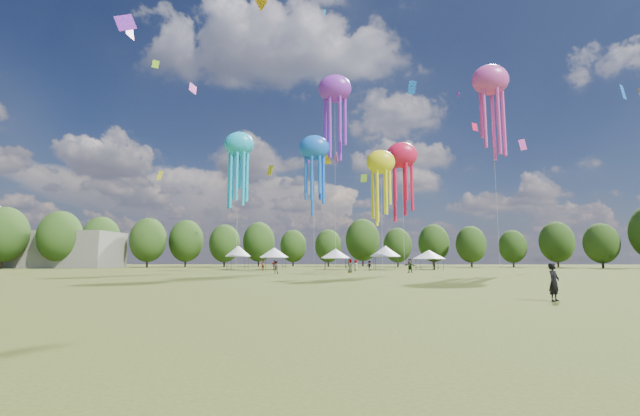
{
  "coord_description": "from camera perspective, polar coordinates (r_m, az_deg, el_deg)",
  "views": [
    {
      "loc": [
        -1.56,
        -19.11,
        1.73
      ],
      "look_at": [
        -3.17,
        15.0,
        6.0
      ],
      "focal_mm": 23.41,
      "sensor_mm": 36.0,
      "label": 1
    }
  ],
  "objects": [
    {
      "name": "treeline",
      "position": [
        81.8,
        1.1,
        -3.75
      ],
      "size": [
        201.57,
        95.24,
        13.43
      ],
      "color": "#38281C",
      "rests_on": "ground"
    },
    {
      "name": "spectator_near",
      "position": [
        52.44,
        -6.05,
        -8.11
      ],
      "size": [
        0.8,
        0.64,
        1.59
      ],
      "primitive_type": "imported",
      "rotation": [
        0.0,
        0.0,
        3.09
      ],
      "color": "gray",
      "rests_on": "ground"
    },
    {
      "name": "festival_tents",
      "position": [
        77.05,
        2.16,
        -6.11
      ],
      "size": [
        40.54,
        6.18,
        4.43
      ],
      "color": "#47474C",
      "rests_on": "ground"
    },
    {
      "name": "ground",
      "position": [
        19.25,
        7.51,
        -12.23
      ],
      "size": [
        300.0,
        300.0,
        0.0
      ],
      "primitive_type": "plane",
      "color": "#384416",
      "rests_on": "ground"
    },
    {
      "name": "observer_main",
      "position": [
        20.5,
        29.36,
        -8.82
      ],
      "size": [
        0.7,
        0.67,
        1.61
      ],
      "primitive_type": "imported",
      "rotation": [
        0.0,
        0.0,
        0.69
      ],
      "color": "black",
      "rests_on": "ground"
    },
    {
      "name": "spectators_far",
      "position": [
        66.11,
        6.71,
        -7.8
      ],
      "size": [
        30.4,
        20.36,
        1.89
      ],
      "color": "gray",
      "rests_on": "ground"
    },
    {
      "name": "show_kites",
      "position": [
        62.47,
        7.31,
        10.57
      ],
      "size": [
        43.47,
        18.7,
        31.52
      ],
      "color": "blue",
      "rests_on": "ground"
    },
    {
      "name": "small_kites",
      "position": [
        67.45,
        3.29,
        16.66
      ],
      "size": [
        74.17,
        61.62,
        40.1
      ],
      "color": "blue",
      "rests_on": "ground"
    },
    {
      "name": "hangar",
      "position": [
        115.19,
        -35.12,
        -4.71
      ],
      "size": [
        40.0,
        12.0,
        8.0
      ],
      "primitive_type": "cube",
      "color": "gray",
      "rests_on": "ground"
    }
  ]
}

